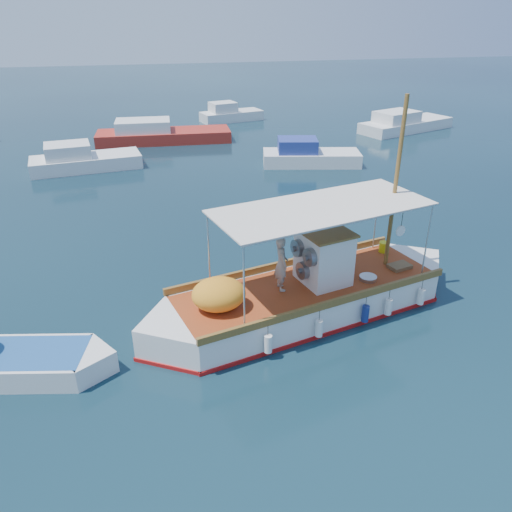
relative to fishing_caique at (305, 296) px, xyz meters
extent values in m
plane|color=black|center=(-0.40, 0.77, -0.58)|extent=(160.00, 160.00, 0.00)
cube|color=white|center=(0.06, 0.02, -0.20)|extent=(8.63, 4.64, 1.20)
cube|color=white|center=(-3.93, -0.98, -0.20)|extent=(2.66, 2.66, 1.20)
cube|color=white|center=(4.04, 1.01, -0.20)|extent=(2.66, 2.66, 1.20)
cube|color=#AD1210|center=(0.06, 0.02, -0.56)|extent=(8.76, 4.75, 0.20)
cube|color=#943816|center=(0.06, 0.02, 0.38)|extent=(8.58, 4.43, 0.07)
cube|color=brown|center=(-0.27, 1.35, 0.51)|extent=(8.10, 2.12, 0.22)
cube|color=brown|center=(0.39, -1.32, 0.51)|extent=(8.10, 2.12, 0.22)
cube|color=white|center=(0.59, 0.15, 1.22)|extent=(1.62, 1.70, 1.64)
cube|color=brown|center=(0.59, 0.15, 2.08)|extent=(1.75, 1.83, 0.07)
cylinder|color=slate|center=(-0.02, -0.36, 1.55)|extent=(0.37, 0.59, 0.55)
cylinder|color=slate|center=(-0.19, 0.32, 1.55)|extent=(0.37, 0.59, 0.55)
cylinder|color=slate|center=(-0.10, -0.02, 0.95)|extent=(0.37, 0.59, 0.55)
cylinder|color=brown|center=(3.03, 0.76, 3.14)|extent=(0.16, 0.16, 5.48)
cylinder|color=brown|center=(2.18, 0.54, 2.70)|extent=(1.93, 0.56, 0.09)
cylinder|color=silver|center=(-2.89, 0.52, 1.63)|extent=(0.06, 0.06, 2.46)
cylinder|color=silver|center=(-2.31, -1.81, 1.63)|extent=(0.06, 0.06, 2.46)
cylinder|color=silver|center=(3.17, 2.03, 1.63)|extent=(0.06, 0.06, 2.46)
cylinder|color=silver|center=(3.75, -0.31, 1.63)|extent=(0.06, 0.06, 2.46)
cube|color=beige|center=(0.43, 0.11, 2.89)|extent=(6.90, 4.11, 0.04)
ellipsoid|color=orange|center=(-2.81, -0.70, 0.86)|extent=(1.80, 1.64, 0.92)
cube|color=yellow|center=(1.29, 0.94, 0.62)|extent=(0.31, 0.26, 0.44)
cylinder|color=yellow|center=(3.38, 1.63, 0.59)|extent=(0.40, 0.40, 0.37)
cube|color=brown|center=(3.35, 0.38, 0.47)|extent=(0.81, 0.65, 0.13)
cylinder|color=#B2B2B2|center=(2.01, -0.12, 0.47)|extent=(0.66, 0.66, 0.13)
cylinder|color=white|center=(2.67, -0.52, 2.19)|extent=(0.33, 0.11, 0.33)
cylinder|color=white|center=(-1.70, -2.00, -0.09)|extent=(0.27, 0.27, 0.53)
cylinder|color=navy|center=(1.49, -1.21, -0.09)|extent=(0.27, 0.27, 0.53)
cylinder|color=white|center=(3.62, -0.68, -0.09)|extent=(0.27, 0.27, 0.53)
imported|color=#A19485|center=(-0.81, -0.04, 1.27)|extent=(0.42, 0.63, 1.71)
cube|color=white|center=(-8.57, -1.05, -0.35)|extent=(4.52, 2.51, 0.84)
cube|color=white|center=(-6.48, -1.48, -0.35)|extent=(1.63, 1.63, 0.84)
cube|color=#1F5191|center=(-8.57, -1.05, 0.05)|extent=(4.48, 2.33, 0.05)
cube|color=silver|center=(-7.84, 17.95, -0.28)|extent=(6.55, 3.24, 1.00)
cube|color=silver|center=(-8.77, 17.82, 0.62)|extent=(2.77, 2.37, 0.80)
cube|color=#A8271C|center=(-2.89, 23.81, -0.28)|extent=(9.53, 3.27, 1.00)
cube|color=silver|center=(-4.30, 23.88, 0.62)|extent=(3.88, 2.57, 0.80)
cube|color=silver|center=(5.55, 15.84, -0.28)|extent=(6.19, 3.40, 1.00)
cube|color=navy|center=(4.69, 16.03, 0.62)|extent=(2.69, 2.33, 0.80)
cube|color=silver|center=(15.87, 23.28, -0.28)|extent=(8.37, 5.21, 1.00)
cube|color=silver|center=(14.75, 22.87, 0.62)|extent=(3.75, 3.18, 0.80)
cube|color=silver|center=(3.20, 30.05, -0.28)|extent=(5.51, 3.18, 1.00)
cube|color=silver|center=(2.45, 29.87, 0.62)|extent=(2.42, 2.15, 0.80)
camera|label=1|loc=(-4.49, -12.68, 8.06)|focal=35.00mm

